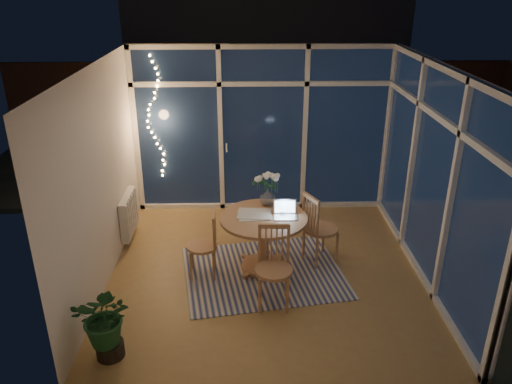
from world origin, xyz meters
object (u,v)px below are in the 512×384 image
(laptop, at_px, (285,210))
(flower_vase, at_px, (268,197))
(dining_table, at_px, (263,243))
(potted_plant, at_px, (107,325))
(chair_right, at_px, (321,227))
(chair_front, at_px, (274,269))
(chair_left, at_px, (202,244))

(laptop, xyz_separation_m, flower_vase, (-0.20, 0.39, -0.00))
(dining_table, height_order, laptop, laptop)
(laptop, bearing_deg, potted_plant, -139.22)
(chair_right, height_order, chair_front, chair_right)
(chair_right, bearing_deg, laptop, 86.45)
(dining_table, height_order, potted_plant, potted_plant)
(chair_front, relative_size, potted_plant, 1.28)
(chair_left, height_order, potted_plant, chair_left)
(potted_plant, bearing_deg, chair_left, 60.42)
(dining_table, height_order, chair_right, chair_right)
(chair_front, relative_size, laptop, 3.36)
(chair_left, bearing_deg, potted_plant, -31.45)
(laptop, bearing_deg, chair_right, 22.79)
(chair_left, distance_m, flower_vase, 1.06)
(chair_left, bearing_deg, dining_table, 98.20)
(chair_left, xyz_separation_m, potted_plant, (-0.82, -1.45, -0.07))
(dining_table, bearing_deg, potted_plant, -135.08)
(dining_table, height_order, chair_left, chair_left)
(flower_vase, height_order, potted_plant, flower_vase)
(chair_right, distance_m, potted_plant, 2.94)
(chair_left, height_order, laptop, laptop)
(potted_plant, bearing_deg, flower_vase, 49.64)
(dining_table, xyz_separation_m, chair_left, (-0.77, -0.14, 0.07))
(chair_left, bearing_deg, chair_front, 51.35)
(chair_right, relative_size, laptop, 3.44)
(dining_table, relative_size, chair_front, 1.13)
(dining_table, distance_m, potted_plant, 2.25)
(chair_right, bearing_deg, potted_plant, 101.25)
(dining_table, xyz_separation_m, chair_front, (0.09, -0.78, 0.11))
(dining_table, xyz_separation_m, laptop, (0.27, -0.02, 0.48))
(chair_left, xyz_separation_m, chair_right, (1.53, 0.32, 0.05))
(dining_table, xyz_separation_m, flower_vase, (0.07, 0.37, 0.48))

